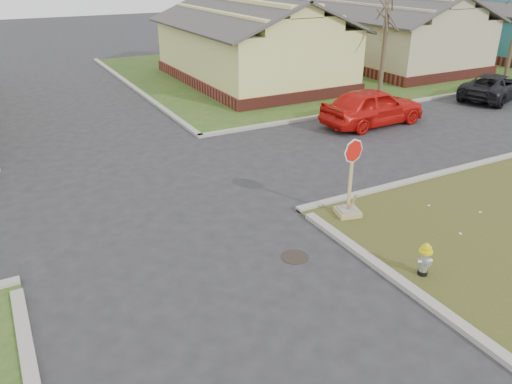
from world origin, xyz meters
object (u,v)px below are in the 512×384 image
dark_pickup (494,86)px  stop_sign (349,199)px  fire_hydrant (425,258)px  red_sedan (373,106)px

dark_pickup → stop_sign: bearing=96.7°
fire_hydrant → stop_sign: bearing=103.7°
stop_sign → dark_pickup: bearing=39.8°
red_sedan → dark_pickup: (8.11, 0.51, -0.15)m
stop_sign → dark_pickup: 15.63m
fire_hydrant → stop_sign: size_ratio=0.36×
fire_hydrant → stop_sign: 3.04m
fire_hydrant → dark_pickup: 17.41m
stop_sign → red_sedan: 8.63m
red_sedan → dark_pickup: red_sedan is taller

